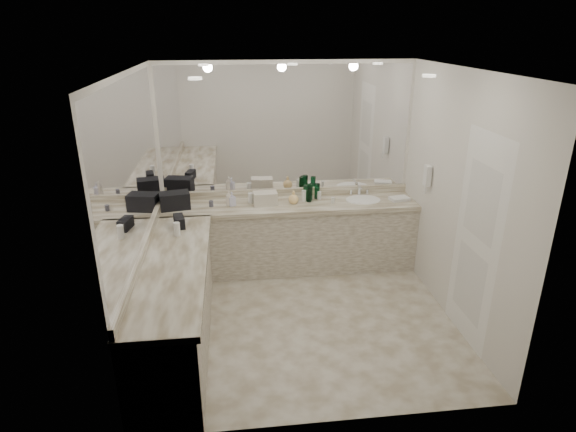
{
  "coord_description": "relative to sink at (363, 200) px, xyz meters",
  "views": [
    {
      "loc": [
        -0.69,
        -4.43,
        2.95
      ],
      "look_at": [
        -0.11,
        0.4,
        1.04
      ],
      "focal_mm": 30.0,
      "sensor_mm": 36.0,
      "label": 1
    }
  ],
  "objects": [
    {
      "name": "hand_towel",
      "position": [
        0.46,
        -0.06,
        0.02
      ],
      "size": [
        0.26,
        0.2,
        0.04
      ],
      "primitive_type": "cube",
      "rotation": [
        0.0,
        0.0,
        0.21
      ],
      "color": "white",
      "rests_on": "vanity_back_top"
    },
    {
      "name": "vanity_left_top",
      "position": [
        -2.24,
        -1.5,
        -0.03
      ],
      "size": [
        0.64,
        2.42,
        0.06
      ],
      "primitive_type": "cube",
      "color": "beige",
      "rests_on": "vanity_left_base"
    },
    {
      "name": "green_bottle_3",
      "position": [
        -0.67,
        0.09,
        0.11
      ],
      "size": [
        0.07,
        0.07,
        0.21
      ],
      "primitive_type": "cylinder",
      "color": "#0D4F28",
      "rests_on": "vanity_back_top"
    },
    {
      "name": "vanity_back_top",
      "position": [
        -0.95,
        -0.01,
        -0.03
      ],
      "size": [
        3.2,
        0.64,
        0.06
      ],
      "primitive_type": "cube",
      "color": "beige",
      "rests_on": "vanity_back_base"
    },
    {
      "name": "lotion_left",
      "position": [
        -2.25,
        -0.87,
        0.08
      ],
      "size": [
        0.07,
        0.07,
        0.16
      ],
      "primitive_type": "cylinder",
      "color": "white",
      "rests_on": "vanity_left_top"
    },
    {
      "name": "amenity_bottle_1",
      "position": [
        -1.43,
        0.07,
        0.07
      ],
      "size": [
        0.06,
        0.06,
        0.13
      ],
      "primitive_type": "cylinder",
      "color": "white",
      "rests_on": "vanity_back_top"
    },
    {
      "name": "wall_back",
      "position": [
        -0.95,
        0.3,
        0.41
      ],
      "size": [
        3.2,
        0.02,
        2.6
      ],
      "primitive_type": "cube",
      "color": "silver",
      "rests_on": "floor"
    },
    {
      "name": "amenity_bottle_3",
      "position": [
        -0.41,
        -0.06,
        0.04
      ],
      "size": [
        0.04,
        0.04,
        0.07
      ],
      "primitive_type": "cylinder",
      "color": "white",
      "rests_on": "vanity_back_top"
    },
    {
      "name": "amenity_bottle_4",
      "position": [
        -0.76,
        0.05,
        0.08
      ],
      "size": [
        0.06,
        0.06,
        0.14
      ],
      "primitive_type": "cylinder",
      "color": "white",
      "rests_on": "vanity_back_top"
    },
    {
      "name": "vanity_back_base",
      "position": [
        -0.95,
        0.0,
        -0.48
      ],
      "size": [
        3.2,
        0.6,
        0.84
      ],
      "primitive_type": "cube",
      "color": "beige",
      "rests_on": "floor"
    },
    {
      "name": "door",
      "position": [
        0.64,
        -1.7,
        0.16
      ],
      "size": [
        0.02,
        0.82,
        2.1
      ],
      "primitive_type": "cube",
      "color": "white",
      "rests_on": "wall_right"
    },
    {
      "name": "green_bottle_2",
      "position": [
        -0.72,
        0.1,
        0.1
      ],
      "size": [
        0.07,
        0.07,
        0.19
      ],
      "primitive_type": "cylinder",
      "color": "#0D4F28",
      "rests_on": "vanity_back_top"
    },
    {
      "name": "faucet",
      "position": [
        0.0,
        0.21,
        0.07
      ],
      "size": [
        0.24,
        0.16,
        0.14
      ],
      "primitive_type": "cube",
      "color": "silver",
      "rests_on": "vanity_back_top"
    },
    {
      "name": "sink",
      "position": [
        0.0,
        0.0,
        0.0
      ],
      "size": [
        0.44,
        0.44,
        0.03
      ],
      "primitive_type": "cylinder",
      "color": "white",
      "rests_on": "vanity_back_top"
    },
    {
      "name": "floor",
      "position": [
        -0.95,
        -1.2,
        -0.9
      ],
      "size": [
        3.2,
        3.2,
        0.0
      ],
      "primitive_type": "plane",
      "color": "beige",
      "rests_on": "ground"
    },
    {
      "name": "black_toiletry_bag",
      "position": [
        -2.35,
        -0.02,
        0.11
      ],
      "size": [
        0.39,
        0.29,
        0.2
      ],
      "primitive_type": "cube",
      "rotation": [
        0.0,
        0.0,
        0.19
      ],
      "color": "black",
      "rests_on": "vanity_back_top"
    },
    {
      "name": "backsplash_left",
      "position": [
        -2.53,
        -1.2,
        0.05
      ],
      "size": [
        0.04,
        3.0,
        0.1
      ],
      "primitive_type": "cube",
      "color": "beige",
      "rests_on": "vanity_left_top"
    },
    {
      "name": "wall_left",
      "position": [
        -2.55,
        -1.2,
        0.41
      ],
      "size": [
        0.02,
        3.0,
        2.6
      ],
      "primitive_type": "cube",
      "color": "silver",
      "rests_on": "floor"
    },
    {
      "name": "cream_cosmetic_case",
      "position": [
        -1.25,
        -0.01,
        0.09
      ],
      "size": [
        0.3,
        0.19,
        0.17
      ],
      "primitive_type": "cube",
      "rotation": [
        0.0,
        0.0,
        0.05
      ],
      "color": "beige",
      "rests_on": "vanity_back_top"
    },
    {
      "name": "black_bag_spill",
      "position": [
        -2.25,
        -0.61,
        0.07
      ],
      "size": [
        0.15,
        0.24,
        0.12
      ],
      "primitive_type": "cube",
      "rotation": [
        0.0,
        0.0,
        0.21
      ],
      "color": "black",
      "rests_on": "vanity_left_top"
    },
    {
      "name": "ceiling",
      "position": [
        -0.95,
        -1.2,
        1.71
      ],
      "size": [
        3.2,
        3.2,
        0.0
      ],
      "primitive_type": "plane",
      "color": "white",
      "rests_on": "floor"
    },
    {
      "name": "wall_right",
      "position": [
        0.65,
        -1.2,
        0.41
      ],
      "size": [
        0.02,
        3.0,
        2.6
      ],
      "primitive_type": "cube",
      "color": "silver",
      "rests_on": "floor"
    },
    {
      "name": "mirror_left",
      "position": [
        -2.54,
        -1.2,
        0.88
      ],
      "size": [
        0.01,
        2.92,
        1.55
      ],
      "primitive_type": "cube",
      "color": "white",
      "rests_on": "wall_left"
    },
    {
      "name": "vanity_left_base",
      "position": [
        -2.25,
        -1.5,
        -0.48
      ],
      "size": [
        0.6,
        2.4,
        0.84
      ],
      "primitive_type": "cube",
      "color": "beige",
      "rests_on": "floor"
    },
    {
      "name": "soap_bottle_c",
      "position": [
        -0.9,
        -0.02,
        0.09
      ],
      "size": [
        0.15,
        0.15,
        0.17
      ],
      "primitive_type": "imported",
      "rotation": [
        0.0,
        0.0,
        -0.17
      ],
      "color": "#FFD384",
      "rests_on": "vanity_back_top"
    },
    {
      "name": "green_bottle_1",
      "position": [
        -0.7,
        0.02,
        0.1
      ],
      "size": [
        0.06,
        0.06,
        0.18
      ],
      "primitive_type": "cylinder",
      "color": "#0D4F28",
      "rests_on": "vanity_back_top"
    },
    {
      "name": "green_bottle_0",
      "position": [
        -0.58,
        0.13,
        0.1
      ],
      "size": [
        0.07,
        0.07,
        0.2
      ],
      "primitive_type": "cylinder",
      "color": "#0D4F28",
      "rests_on": "vanity_back_top"
    },
    {
      "name": "amenity_bottle_0",
      "position": [
        -0.55,
        0.1,
        0.06
      ],
      "size": [
        0.05,
        0.05,
        0.1
      ],
      "primitive_type": "cylinder",
      "color": "white",
      "rests_on": "vanity_back_top"
    },
    {
      "name": "wall_phone",
      "position": [
        0.61,
        -0.5,
        0.46
      ],
      "size": [
        0.06,
        0.1,
        0.24
      ],
      "primitive_type": "cube",
      "color": "white",
      "rests_on": "wall_right"
    },
    {
      "name": "backsplash_back",
      "position": [
        -0.95,
        0.28,
        0.05
      ],
      "size": [
        3.2,
        0.04,
        0.1
      ],
      "primitive_type": "cube",
      "color": "beige",
      "rests_on": "vanity_back_top"
    },
    {
      "name": "soap_bottle_a",
      "position": [
        -1.7,
        -0.0,
        0.1
      ],
      "size": [
        0.1,
        0.1,
        0.19
      ],
      "primitive_type": "imported",
      "rotation": [
        0.0,
        0.0,
        0.37
      ],
      "color": "silver",
      "rests_on": "vanity_back_top"
    },
    {
      "name": "amenity_bottle_2",
      "position": [
        -1.92,
        -0.01,
        0.04
      ],
      "size": [
        0.05,
        0.05,
        0.07
      ],
      "primitive_type": "cylinder",
      "color": "#3F3F4C",
      "rests_on": "vanity_back_top"
    },
    {
      "name": "mirror_back",
      "position": [
        -0.95,
        0.29,
        0.88
      ],
      "size": [
        3.12,
        0.01,
        1.55
      ],
      "primitive_type": "cube",
      "color": "white",
      "rests_on": "wall_back"
    },
    {
      "name": "soap_bottle_b",
      "position": [
        -1.67,
        -0.01,
        0.09
      ],
      "size": [
        0.1,
        0.1,
        0.18
      ],
      "primitive_type": "imported",
      "rotation": [
        0.0,
        0.0,
        0.36
      ],
      "color": "silver",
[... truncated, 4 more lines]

